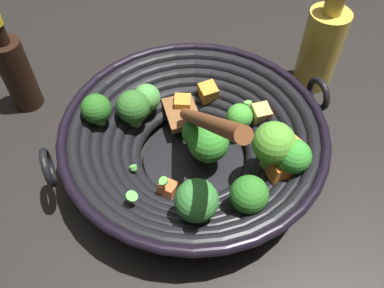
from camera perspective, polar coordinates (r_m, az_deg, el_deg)
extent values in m
plane|color=black|center=(0.62, 0.21, -2.32)|extent=(4.00, 4.00, 0.00)
cylinder|color=black|center=(0.61, 0.21, -2.04)|extent=(0.16, 0.16, 0.01)
torus|color=black|center=(0.60, 0.21, -1.28)|extent=(0.20, 0.20, 0.02)
torus|color=black|center=(0.59, 0.21, -0.80)|extent=(0.23, 0.23, 0.02)
torus|color=black|center=(0.59, 0.22, -0.30)|extent=(0.26, 0.26, 0.02)
torus|color=black|center=(0.58, 0.22, 0.20)|extent=(0.28, 0.28, 0.02)
torus|color=black|center=(0.58, 0.22, 0.72)|extent=(0.31, 0.31, 0.02)
torus|color=black|center=(0.57, 0.22, 1.25)|extent=(0.34, 0.34, 0.02)
torus|color=black|center=(0.56, 0.23, 1.79)|extent=(0.36, 0.36, 0.02)
torus|color=black|center=(0.56, 0.23, 2.34)|extent=(0.38, 0.38, 0.01)
torus|color=black|center=(0.55, -20.19, -3.24)|extent=(0.05, 0.04, 0.05)
torus|color=black|center=(0.63, 17.86, 6.92)|extent=(0.05, 0.04, 0.05)
cylinder|color=#78B452|center=(0.63, 6.70, 2.34)|extent=(0.02, 0.02, 0.02)
sphere|color=green|center=(0.61, 6.92, 3.98)|extent=(0.04, 0.04, 0.04)
cylinder|color=#79B34B|center=(0.52, 7.97, -8.81)|extent=(0.03, 0.03, 0.01)
sphere|color=#2D7524|center=(0.49, 8.30, -7.29)|extent=(0.05, 0.05, 0.05)
cylinder|color=#7DB646|center=(0.55, 11.20, -2.16)|extent=(0.03, 0.03, 0.02)
sphere|color=#55A02F|center=(0.52, 11.79, 0.16)|extent=(0.06, 0.06, 0.06)
cylinder|color=#74A244|center=(0.59, 0.86, -0.19)|extent=(0.02, 0.02, 0.02)
sphere|color=#2E832B|center=(0.57, 0.89, 1.50)|extent=(0.04, 0.04, 0.04)
cylinder|color=#7DBE4A|center=(0.60, -13.31, 3.32)|extent=(0.02, 0.02, 0.02)
sphere|color=#28671F|center=(0.58, -13.76, 4.99)|extent=(0.04, 0.04, 0.04)
cylinder|color=#79A944|center=(0.64, -6.39, 4.97)|extent=(0.02, 0.02, 0.02)
sphere|color=#4A9440|center=(0.62, -6.61, 6.71)|extent=(0.04, 0.04, 0.04)
cylinder|color=#89B150|center=(0.50, 0.64, -9.99)|extent=(0.02, 0.03, 0.02)
sphere|color=#357D34|center=(0.47, 0.67, -8.22)|extent=(0.05, 0.05, 0.05)
cylinder|color=#6FA44F|center=(0.58, 2.37, -1.63)|extent=(0.03, 0.03, 0.02)
sphere|color=#358D2A|center=(0.56, 2.47, 0.38)|extent=(0.06, 0.06, 0.06)
cylinder|color=#64AD48|center=(0.55, 14.03, -3.43)|extent=(0.02, 0.02, 0.02)
sphere|color=#338F2D|center=(0.53, 14.58, -1.75)|extent=(0.05, 0.05, 0.05)
cylinder|color=olive|center=(0.62, -8.26, 3.55)|extent=(0.03, 0.03, 0.02)
sphere|color=#306826|center=(0.60, -8.56, 5.38)|extent=(0.05, 0.05, 0.05)
cube|color=#D26432|center=(0.55, -3.53, -6.71)|extent=(0.03, 0.03, 0.03)
cube|color=#DF944E|center=(0.62, 9.92, 4.40)|extent=(0.04, 0.04, 0.03)
cube|color=#C86622|center=(0.54, 12.76, -3.94)|extent=(0.04, 0.04, 0.03)
cube|color=#C7832E|center=(0.64, -1.38, 5.81)|extent=(0.04, 0.04, 0.03)
cube|color=orange|center=(0.65, 2.33, 7.55)|extent=(0.04, 0.04, 0.03)
cube|color=#C17420|center=(0.57, 13.60, -0.19)|extent=(0.04, 0.03, 0.03)
cylinder|color=#6BC651|center=(0.63, 8.15, 5.85)|extent=(0.02, 0.02, 0.01)
cylinder|color=#56B247|center=(0.54, 11.33, -1.33)|extent=(0.01, 0.01, 0.01)
cylinder|color=#6BC651|center=(0.52, -4.16, -5.38)|extent=(0.02, 0.02, 0.01)
cylinder|color=#56B247|center=(0.56, -8.51, -3.42)|extent=(0.02, 0.02, 0.01)
cylinder|color=#56B247|center=(0.49, -8.41, -7.77)|extent=(0.02, 0.02, 0.01)
cube|color=brown|center=(0.63, -1.53, 4.58)|extent=(0.09, 0.08, 0.01)
cylinder|color=brown|center=(0.47, 2.16, 3.24)|extent=(0.17, 0.15, 0.19)
cylinder|color=black|center=(0.71, -24.01, 9.14)|extent=(0.05, 0.05, 0.13)
cylinder|color=gold|center=(0.73, 18.12, 12.91)|extent=(0.07, 0.07, 0.14)
cylinder|color=gold|center=(0.68, 20.05, 18.76)|extent=(0.03, 0.03, 0.04)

